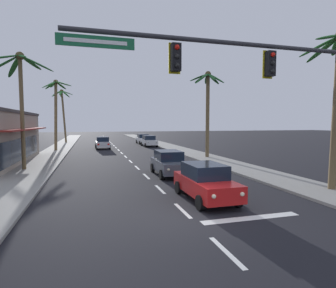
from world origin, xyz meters
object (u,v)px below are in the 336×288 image
(sedan_third_in_queue, at_px, (169,163))
(palm_right_second, at_px, (208,97))
(sedan_parked_mid_kerb, at_px, (149,141))
(palm_left_farthest, at_px, (63,105))
(sedan_oncoming_far, at_px, (103,143))
(sedan_parked_nearest_kerb, at_px, (143,139))
(palm_left_second, at_px, (20,82))
(sedan_lead_at_stop_bar, at_px, (205,182))
(traffic_signal_mast, at_px, (271,82))
(palm_left_third, at_px, (56,102))

(sedan_third_in_queue, bearing_deg, palm_right_second, 51.24)
(sedan_parked_mid_kerb, xyz_separation_m, palm_left_farthest, (-13.28, 10.90, 6.03))
(sedan_oncoming_far, relative_size, palm_right_second, 0.51)
(sedan_third_in_queue, relative_size, sedan_parked_nearest_kerb, 1.00)
(sedan_oncoming_far, distance_m, sedan_parked_mid_kerb, 7.36)
(sedan_parked_nearest_kerb, distance_m, palm_left_farthest, 15.60)
(sedan_parked_mid_kerb, height_order, palm_left_second, palm_left_second)
(sedan_lead_at_stop_bar, distance_m, palm_right_second, 16.54)
(palm_left_farthest, bearing_deg, traffic_signal_mast, -75.51)
(sedan_lead_at_stop_bar, xyz_separation_m, palm_left_second, (-9.98, 10.84, 5.74))
(sedan_parked_mid_kerb, distance_m, palm_left_third, 14.47)
(sedan_parked_nearest_kerb, height_order, palm_left_second, palm_left_second)
(palm_left_second, bearing_deg, traffic_signal_mast, -49.77)
(sedan_oncoming_far, height_order, palm_left_second, palm_left_second)
(sedan_third_in_queue, height_order, palm_left_farthest, palm_left_farthest)
(sedan_oncoming_far, xyz_separation_m, sedan_parked_mid_kerb, (7.06, 2.08, 0.00))
(palm_left_third, bearing_deg, sedan_third_in_queue, -64.42)
(palm_left_third, relative_size, palm_right_second, 1.03)
(palm_right_second, bearing_deg, palm_left_farthest, 121.39)
(sedan_lead_at_stop_bar, distance_m, palm_left_farthest, 42.28)
(sedan_third_in_queue, xyz_separation_m, sedan_parked_nearest_kerb, (3.63, 29.12, 0.00))
(traffic_signal_mast, distance_m, palm_left_farthest, 44.85)
(sedan_parked_mid_kerb, distance_m, palm_right_second, 16.69)
(sedan_parked_mid_kerb, distance_m, palm_left_second, 23.98)
(sedan_lead_at_stop_bar, distance_m, palm_left_second, 15.82)
(traffic_signal_mast, relative_size, sedan_parked_mid_kerb, 2.52)
(sedan_oncoming_far, distance_m, palm_left_third, 8.14)
(traffic_signal_mast, distance_m, sedan_oncoming_far, 31.12)
(sedan_lead_at_stop_bar, xyz_separation_m, palm_left_third, (-9.24, 25.78, 5.44))
(sedan_parked_nearest_kerb, relative_size, palm_left_second, 0.51)
(sedan_lead_at_stop_bar, distance_m, sedan_parked_nearest_kerb, 35.68)
(palm_left_farthest, height_order, palm_right_second, palm_left_farthest)
(sedan_third_in_queue, relative_size, palm_right_second, 0.51)
(traffic_signal_mast, relative_size, palm_left_third, 1.25)
(sedan_parked_nearest_kerb, height_order, palm_left_third, palm_left_third)
(sedan_oncoming_far, relative_size, sedan_parked_nearest_kerb, 1.00)
(palm_left_third, xyz_separation_m, palm_right_second, (15.63, -11.51, -0.03))
(sedan_third_in_queue, relative_size, palm_left_farthest, 0.47)
(traffic_signal_mast, height_order, palm_left_farthest, palm_left_farthest)
(palm_right_second, bearing_deg, sedan_lead_at_stop_bar, -114.11)
(sedan_third_in_queue, height_order, sedan_parked_mid_kerb, same)
(palm_left_second, relative_size, palm_right_second, 0.99)
(sedan_lead_at_stop_bar, bearing_deg, sedan_parked_mid_kerb, 83.22)
(traffic_signal_mast, bearing_deg, palm_left_second, 130.23)
(sedan_oncoming_far, relative_size, sedan_parked_mid_kerb, 1.00)
(sedan_oncoming_far, bearing_deg, palm_right_second, -53.66)
(sedan_lead_at_stop_bar, relative_size, palm_left_second, 0.51)
(sedan_third_in_queue, height_order, palm_left_second, palm_left_second)
(sedan_lead_at_stop_bar, xyz_separation_m, sedan_parked_mid_kerb, (3.54, 29.80, 0.00))
(sedan_lead_at_stop_bar, height_order, sedan_parked_nearest_kerb, same)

